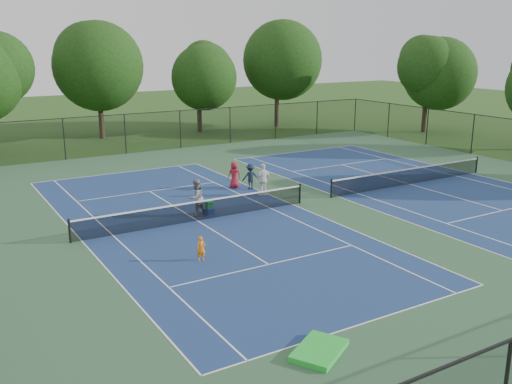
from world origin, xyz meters
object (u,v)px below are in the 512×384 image
bystander_b (250,177)px  bystander_c (234,175)px  tree_side_e (428,69)px  bystander_a (263,180)px  child_player (201,249)px  tree_back_d (277,57)px  ball_crate (209,212)px  ball_hopper (209,205)px  tree_back_c (198,73)px  instructor (196,198)px  tree_back_b (97,62)px

bystander_b → bystander_c: bystander_c is taller
tree_side_e → bystander_a: 27.92m
bystander_c → child_player: bearing=63.7°
tree_back_d → ball_crate: size_ratio=25.08×
tree_side_e → ball_hopper: size_ratio=23.30×
bystander_b → tree_back_c: bearing=-93.0°
instructor → ball_hopper: size_ratio=4.86×
tree_back_c → instructor: size_ratio=4.54×
tree_back_c → instructor: 27.25m
tree_back_b → tree_back_d: 17.12m
bystander_a → bystander_b: size_ratio=1.22×
child_player → tree_back_d: bearing=58.3°
child_player → ball_crate: 6.09m
instructor → bystander_b: (4.90, 3.13, -0.18)m
tree_back_b → ball_hopper: (-2.07, -25.37, -6.09)m
tree_back_c → bystander_c: size_ratio=5.39×
tree_back_b → tree_back_c: 9.12m
instructor → bystander_a: size_ratio=1.01×
bystander_c → bystander_b: bearing=140.9°
instructor → ball_hopper: 0.75m
ball_crate → instructor: bearing=164.2°
tree_back_c → tree_back_d: size_ratio=0.81×
tree_back_c → tree_side_e: size_ratio=0.95×
tree_back_b → tree_back_c: tree_back_b is taller
tree_back_d → ball_crate: 30.89m
child_player → ball_hopper: size_ratio=2.60×
child_player → bystander_b: bearing=55.7°
tree_back_d → ball_crate: tree_back_d is taller
tree_back_c → tree_side_e: tree_side_e is taller
tree_side_e → ball_crate: 32.49m
bystander_c → bystander_a: bearing=112.2°
tree_back_c → bystander_b: size_ratio=5.63×
ball_crate → ball_hopper: bearing=0.0°
tree_side_e → instructor: 32.84m
ball_hopper → instructor: bearing=164.2°
bystander_a → ball_crate: (-4.18, -1.71, -0.75)m
tree_back_d → tree_side_e: bearing=-45.0°
tree_back_d → ball_hopper: 30.82m
child_player → ball_crate: bearing=66.6°
child_player → ball_hopper: (2.96, 5.31, 0.01)m
bystander_b → bystander_c: (-0.66, 0.74, 0.03)m
tree_back_d → bystander_a: (-14.89, -21.66, -5.91)m
bystander_c → instructor: bearing=51.3°
tree_back_d → tree_side_e: tree_back_d is taller
tree_side_e → ball_hopper: bearing=-155.3°
tree_back_d → bystander_b: tree_back_d is taller
tree_back_b → tree_back_c: bearing=-6.3°
tree_side_e → ball_hopper: 32.43m
tree_back_b → tree_side_e: (27.00, -12.00, -0.79)m
tree_back_d → bystander_c: bearing=-128.6°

